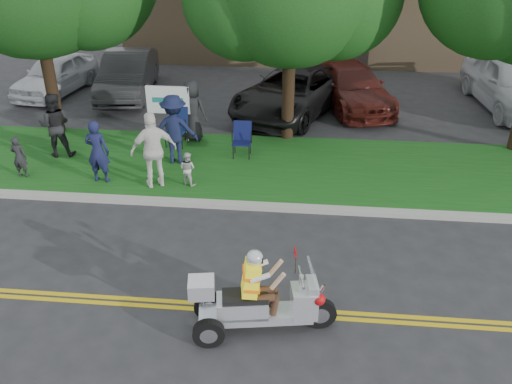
# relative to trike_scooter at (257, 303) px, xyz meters

# --- Properties ---
(ground) EXTENTS (120.00, 120.00, 0.00)m
(ground) POSITION_rel_trike_scooter_xyz_m (-0.38, 0.97, -0.56)
(ground) COLOR #28282B
(ground) RESTS_ON ground
(centerline_near) EXTENTS (60.00, 0.10, 0.01)m
(centerline_near) POSITION_rel_trike_scooter_xyz_m (-0.38, 0.39, -0.55)
(centerline_near) COLOR gold
(centerline_near) RESTS_ON ground
(centerline_far) EXTENTS (60.00, 0.10, 0.01)m
(centerline_far) POSITION_rel_trike_scooter_xyz_m (-0.38, 0.55, -0.55)
(centerline_far) COLOR gold
(centerline_far) RESTS_ON ground
(curb) EXTENTS (60.00, 0.25, 0.12)m
(curb) POSITION_rel_trike_scooter_xyz_m (-0.38, 4.02, -0.50)
(curb) COLOR #A8A89E
(curb) RESTS_ON ground
(grass_verge) EXTENTS (60.00, 4.00, 0.10)m
(grass_verge) POSITION_rel_trike_scooter_xyz_m (-0.38, 6.17, -0.51)
(grass_verge) COLOR #165015
(grass_verge) RESTS_ON ground
(commercial_building) EXTENTS (18.00, 8.20, 4.00)m
(commercial_building) POSITION_rel_trike_scooter_xyz_m (1.62, 19.95, 1.45)
(commercial_building) COLOR #9E7F5B
(commercial_building) RESTS_ON ground
(business_sign) EXTENTS (1.25, 0.06, 1.75)m
(business_sign) POSITION_rel_trike_scooter_xyz_m (-3.28, 7.57, 0.70)
(business_sign) COLOR silver
(business_sign) RESTS_ON ground
(trike_scooter) EXTENTS (2.45, 0.95, 1.60)m
(trike_scooter) POSITION_rel_trike_scooter_xyz_m (0.00, 0.00, 0.00)
(trike_scooter) COLOR black
(trike_scooter) RESTS_ON ground
(lawn_chair_a) EXTENTS (0.51, 0.52, 0.95)m
(lawn_chair_a) POSITION_rel_trike_scooter_xyz_m (-1.06, 6.78, 0.08)
(lawn_chair_a) COLOR black
(lawn_chair_a) RESTS_ON grass_verge
(lawn_chair_b) EXTENTS (0.64, 0.66, 1.08)m
(lawn_chair_b) POSITION_rel_trike_scooter_xyz_m (-3.00, 7.35, 0.15)
(lawn_chair_b) COLOR black
(lawn_chair_b) RESTS_ON grass_verge
(spectator_adult_left) EXTENTS (0.61, 0.42, 1.62)m
(spectator_adult_left) POSITION_rel_trike_scooter_xyz_m (-4.42, 4.85, 0.35)
(spectator_adult_left) COLOR #181C43
(spectator_adult_left) RESTS_ON grass_verge
(spectator_adult_mid) EXTENTS (0.98, 0.83, 1.78)m
(spectator_adult_mid) POSITION_rel_trike_scooter_xyz_m (-6.11, 6.25, 0.43)
(spectator_adult_mid) COLOR black
(spectator_adult_mid) RESTS_ON grass_verge
(spectator_adult_right) EXTENTS (1.21, 0.91, 1.91)m
(spectator_adult_right) POSITION_rel_trike_scooter_xyz_m (-2.96, 4.74, 0.50)
(spectator_adult_right) COLOR white
(spectator_adult_right) RESTS_ON grass_verge
(spectator_chair_a) EXTENTS (1.26, 0.79, 1.87)m
(spectator_chair_a) POSITION_rel_trike_scooter_xyz_m (-2.78, 6.15, 0.48)
(spectator_chair_a) COLOR #151A3B
(spectator_chair_a) RESTS_ON grass_verge
(spectator_chair_b) EXTENTS (0.98, 0.75, 1.78)m
(spectator_chair_b) POSITION_rel_trike_scooter_xyz_m (-2.65, 7.75, 0.43)
(spectator_chair_b) COLOR black
(spectator_chair_b) RESTS_ON grass_verge
(child_left) EXTENTS (0.41, 0.28, 1.09)m
(child_left) POSITION_rel_trike_scooter_xyz_m (-6.52, 4.90, 0.09)
(child_left) COLOR black
(child_left) RESTS_ON grass_verge
(child_right) EXTENTS (0.51, 0.46, 0.86)m
(child_right) POSITION_rel_trike_scooter_xyz_m (-2.19, 4.88, -0.02)
(child_right) COLOR beige
(child_right) RESTS_ON grass_verge
(parked_car_far_left) EXTENTS (2.23, 4.26, 1.38)m
(parked_car_far_left) POSITION_rel_trike_scooter_xyz_m (-8.60, 11.84, 0.13)
(parked_car_far_left) COLOR silver
(parked_car_far_left) RESTS_ON ground
(parked_car_left) EXTENTS (2.19, 4.81, 1.53)m
(parked_car_left) POSITION_rel_trike_scooter_xyz_m (-5.88, 11.91, 0.20)
(parked_car_left) COLOR #2B2B2D
(parked_car_left) RESTS_ON ground
(parked_car_mid) EXTENTS (4.50, 5.94, 1.50)m
(parked_car_mid) POSITION_rel_trike_scooter_xyz_m (0.18, 10.52, 0.19)
(parked_car_mid) COLOR black
(parked_car_mid) RESTS_ON ground
(parked_car_right) EXTENTS (3.25, 5.10, 1.38)m
(parked_car_right) POSITION_rel_trike_scooter_xyz_m (2.16, 11.46, 0.13)
(parked_car_right) COLOR #4D1712
(parked_car_right) RESTS_ON ground
(parked_car_far_right) EXTENTS (2.54, 5.38, 1.78)m
(parked_car_far_right) POSITION_rel_trike_scooter_xyz_m (7.57, 11.79, 0.33)
(parked_car_far_right) COLOR #B8BAC0
(parked_car_far_right) RESTS_ON ground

